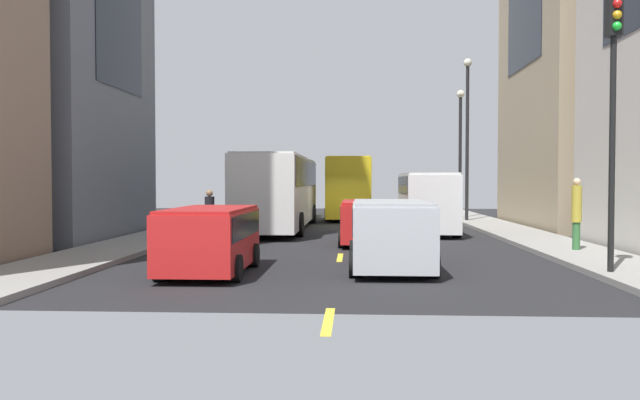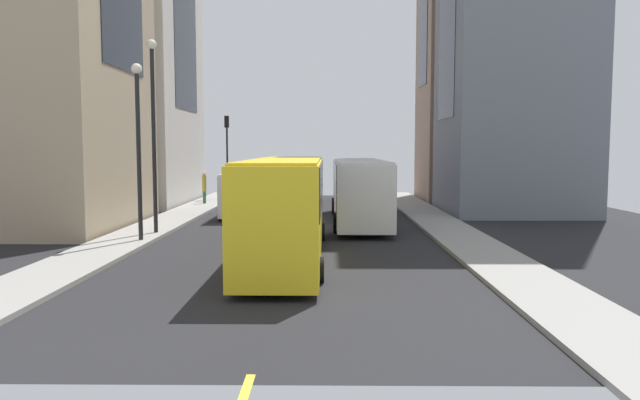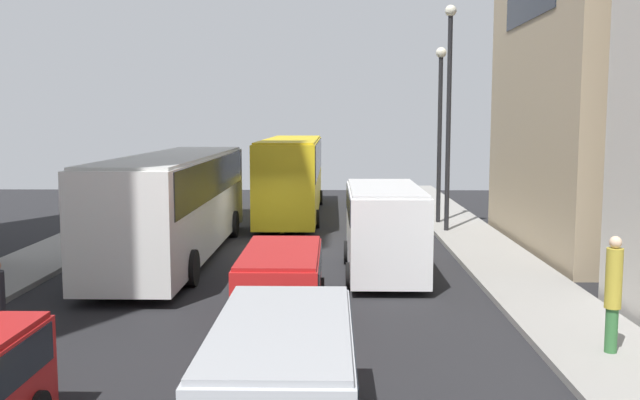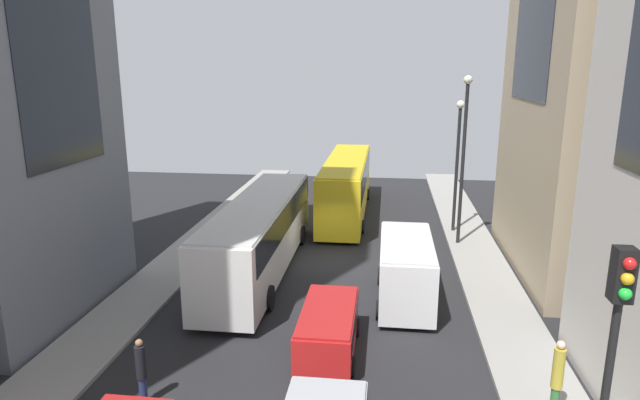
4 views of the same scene
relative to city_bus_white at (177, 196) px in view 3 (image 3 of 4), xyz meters
The scene contains 16 objects.
ground_plane 4.03m from the city_bus_white, 29.29° to the left, with size 40.90×40.90×0.00m, color black.
sidewalk_west 4.90m from the city_bus_white, 157.70° to the left, with size 2.49×44.00×0.15m, color gray.
sidewalk_east 10.57m from the city_bus_white, ahead, with size 2.49×44.00×0.15m, color gray.
lane_stripe_1 11.49m from the city_bus_white, 74.39° to the right, with size 0.16×2.00×0.01m, color yellow.
lane_stripe_2 4.42m from the city_bus_white, 39.31° to the right, with size 0.16×2.00×0.01m, color yellow.
lane_stripe_3 6.94m from the city_bus_white, 62.74° to the left, with size 0.16×2.00×0.01m, color yellow.
lane_stripe_4 14.76m from the city_bus_white, 77.99° to the left, with size 0.16×2.00×0.01m, color yellow.
lane_stripe_5 23.00m from the city_bus_white, 82.36° to the left, with size 0.16×2.00×0.01m, color yellow.
city_bus_white is the anchor object (origin of this frame).
streetcar_yellow 10.83m from the city_bus_white, 73.13° to the left, with size 2.70×12.97×3.59m.
delivery_van_white 7.04m from the city_bus_white, 21.58° to the right, with size 2.25×5.42×2.58m.
car_silver_0 14.04m from the city_bus_white, 71.78° to the right, with size 2.09×4.39×1.74m.
car_red_2 8.01m from the city_bus_white, 60.64° to the right, with size 1.93×4.11×1.54m.
pedestrian_crossing_near 14.13m from the city_bus_white, 43.40° to the right, with size 0.30×0.30×2.20m.
streetlamp_near 11.18m from the city_bus_white, 27.14° to the left, with size 0.44×0.44×8.64m.
streetlamp_far 12.14m from the city_bus_white, 36.74° to the left, with size 0.44×0.44×7.28m.
Camera 3 is at (2.03, -24.25, 4.47)m, focal length 39.57 mm.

